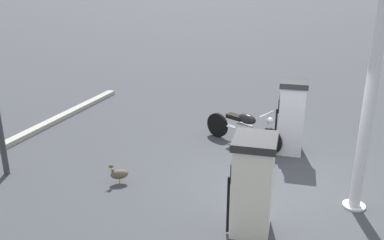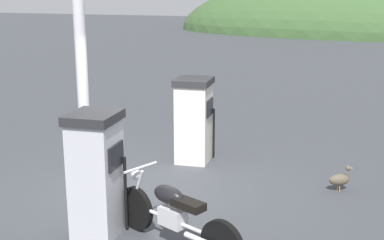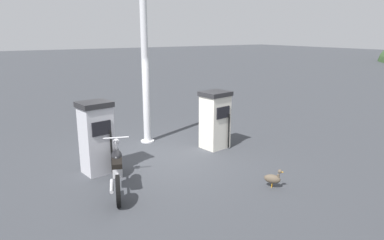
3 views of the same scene
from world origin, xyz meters
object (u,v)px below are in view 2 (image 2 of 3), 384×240
at_px(motorcycle_near_pump, 174,215).
at_px(wandering_duck, 340,179).
at_px(fuel_pump_near, 96,174).
at_px(fuel_pump_far, 194,120).
at_px(canopy_support_pole, 80,44).

distance_m(motorcycle_near_pump, wandering_duck, 3.28).
bearing_deg(fuel_pump_near, wandering_duck, 45.42).
xyz_separation_m(fuel_pump_far, canopy_support_pole, (-1.52, -1.39, 1.50)).
height_order(fuel_pump_near, wandering_duck, fuel_pump_near).
bearing_deg(motorcycle_near_pump, wandering_duck, 58.14).
bearing_deg(fuel_pump_near, canopy_support_pole, 127.52).
xyz_separation_m(fuel_pump_far, motorcycle_near_pump, (1.08, -3.30, -0.38)).
height_order(fuel_pump_far, wandering_duck, fuel_pump_far).
bearing_deg(wandering_duck, motorcycle_near_pump, -121.86).
bearing_deg(fuel_pump_far, motorcycle_near_pump, -71.90).
bearing_deg(motorcycle_near_pump, fuel_pump_far, 108.10).
distance_m(fuel_pump_far, motorcycle_near_pump, 3.50).
distance_m(fuel_pump_near, motorcycle_near_pump, 1.16).
distance_m(fuel_pump_near, wandering_duck, 4.05).
bearing_deg(canopy_support_pole, motorcycle_near_pump, -36.34).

